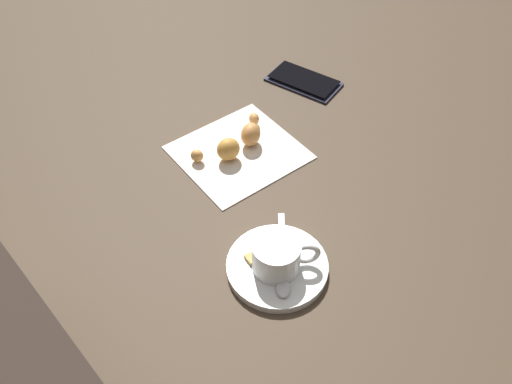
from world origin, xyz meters
The scene contains 8 objects.
ground_plane centered at (0.00, 0.00, 0.00)m, with size 1.80×1.80×0.00m, color #453628.
saucer centered at (0.13, -0.02, 0.01)m, with size 0.13×0.13×0.01m, color white.
espresso_cup centered at (0.13, -0.03, 0.04)m, with size 0.06×0.09×0.05m.
teaspoon centered at (0.14, -0.02, 0.01)m, with size 0.13×0.07×0.01m.
sugar_packet centered at (0.11, -0.03, 0.01)m, with size 0.06×0.02×0.01m, color tan.
napkin centered at (-0.10, 0.01, 0.00)m, with size 0.17×0.18×0.00m, color silver.
croissant centered at (-0.10, 0.01, 0.02)m, with size 0.09×0.14×0.04m.
cell_phone centered at (-0.23, 0.20, 0.00)m, with size 0.15×0.13×0.01m.
Camera 1 is at (0.49, -0.21, 0.58)m, focal length 37.14 mm.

